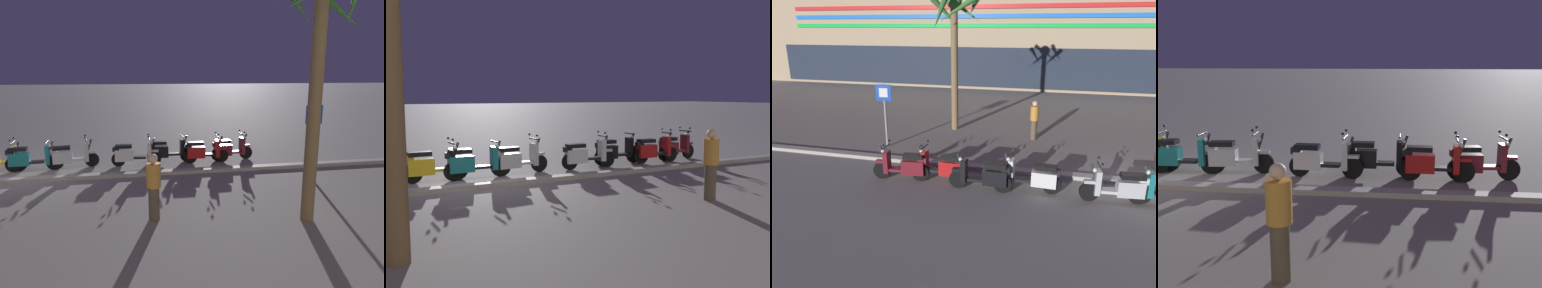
% 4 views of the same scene
% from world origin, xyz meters
% --- Properties ---
extents(mall_facade_backdrop, '(53.61, 12.56, 12.74)m').
position_xyz_m(mall_facade_backdrop, '(-1.07, 21.80, 6.36)').
color(mall_facade_backdrop, tan).
rests_on(mall_facade_backdrop, ground).
extents(scooter_maroon_mid_centre, '(1.74, 0.56, 1.17)m').
position_xyz_m(scooter_maroon_mid_centre, '(-7.47, -1.25, 0.45)').
color(scooter_maroon_mid_centre, black).
rests_on(scooter_maroon_mid_centre, ground).
extents(scooter_red_mid_front, '(1.76, 0.56, 1.17)m').
position_xyz_m(scooter_red_mid_front, '(-6.35, -1.04, 0.45)').
color(scooter_red_mid_front, black).
rests_on(scooter_red_mid_front, ground).
extents(scooter_black_far_back, '(1.81, 0.56, 1.04)m').
position_xyz_m(scooter_black_far_back, '(-4.98, -1.39, 0.45)').
color(scooter_black_far_back, black).
rests_on(scooter_black_far_back, ground).
extents(scooter_white_last_in_row, '(1.84, 0.56, 1.17)m').
position_xyz_m(scooter_white_last_in_row, '(-3.67, -1.09, 0.45)').
color(scooter_white_last_in_row, black).
rests_on(scooter_white_last_in_row, ground).
extents(scooter_silver_lead_nearest, '(1.76, 0.57, 1.17)m').
position_xyz_m(scooter_silver_lead_nearest, '(-1.45, -1.21, 0.45)').
color(scooter_silver_lead_nearest, black).
rests_on(scooter_silver_lead_nearest, ground).
extents(crossing_sign, '(0.60, 0.13, 2.40)m').
position_xyz_m(crossing_sign, '(-9.45, 1.54, 1.50)').
color(crossing_sign, '#939399').
rests_on(crossing_sign, ground).
extents(palm_tree_by_mall_entrance, '(2.21, 2.28, 5.75)m').
position_xyz_m(palm_tree_by_mall_entrance, '(-7.57, 4.63, 4.34)').
color(palm_tree_by_mall_entrance, olive).
rests_on(palm_tree_by_mall_entrance, ground).
extents(pedestrian_by_palm_tree, '(0.34, 0.34, 1.60)m').
position_xyz_m(pedestrian_by_palm_tree, '(-4.07, 3.93, 0.84)').
color(pedestrian_by_palm_tree, brown).
rests_on(pedestrian_by_palm_tree, ground).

